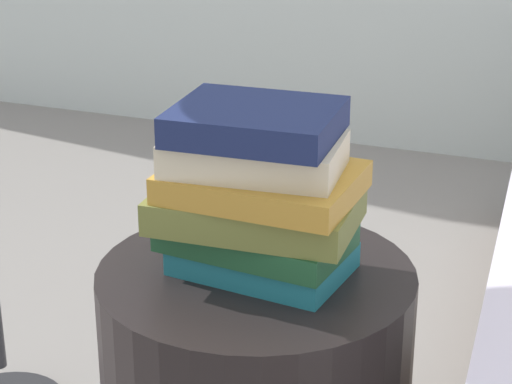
# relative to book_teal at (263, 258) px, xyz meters

# --- Properties ---
(book_teal) EXTENTS (0.26, 0.19, 0.04)m
(book_teal) POSITION_rel_book_teal_xyz_m (0.00, 0.00, 0.00)
(book_teal) COLOR #1E727F
(book_teal) RESTS_ON side_table
(book_forest) EXTENTS (0.28, 0.19, 0.04)m
(book_forest) POSITION_rel_book_teal_xyz_m (-0.01, -0.01, 0.04)
(book_forest) COLOR #1E512D
(book_forest) RESTS_ON book_teal
(book_olive) EXTENTS (0.29, 0.20, 0.05)m
(book_olive) POSITION_rel_book_teal_xyz_m (-0.01, -0.01, 0.08)
(book_olive) COLOR olive
(book_olive) RESTS_ON book_forest
(book_ochre) EXTENTS (0.27, 0.21, 0.04)m
(book_ochre) POSITION_rel_book_teal_xyz_m (0.00, -0.01, 0.12)
(book_ochre) COLOR #B7842D
(book_ochre) RESTS_ON book_olive
(book_cream) EXTENTS (0.25, 0.17, 0.05)m
(book_cream) POSITION_rel_book_teal_xyz_m (-0.01, -0.01, 0.17)
(book_cream) COLOR beige
(book_cream) RESTS_ON book_ochre
(book_navy) EXTENTS (0.23, 0.20, 0.04)m
(book_navy) POSITION_rel_book_teal_xyz_m (-0.00, -0.01, 0.21)
(book_navy) COLOR #19234C
(book_navy) RESTS_ON book_cream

